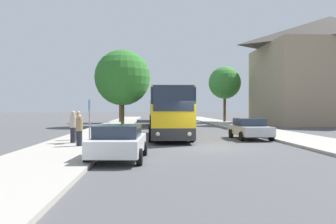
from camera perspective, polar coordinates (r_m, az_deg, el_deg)
The scene contains 16 objects.
ground_plane at distance 17.46m, azimuth 6.52°, elevation -6.23°, with size 300.00×300.00×0.00m, color #4C4C4F.
sidewalk_left at distance 17.68m, azimuth -16.58°, elevation -5.92°, with size 4.00×120.00×0.15m, color #A39E93.
sidewalk_right at distance 19.87m, azimuth 26.93°, elevation -5.24°, with size 4.00×120.00×0.15m, color #A39E93.
building_right_background at distance 47.55m, azimuth 26.40°, elevation 6.50°, with size 17.49×12.80×14.00m.
bus_front at distance 23.26m, azimuth 0.19°, elevation -0.03°, with size 2.89×10.49×3.40m.
bus_middle at distance 39.01m, azimuth -1.05°, elevation 0.08°, with size 2.90×11.52×3.19m.
bus_rear at distance 54.26m, azimuth -1.63°, elevation 0.38°, with size 3.02×11.97×3.47m.
parked_car_left_curb at distance 13.38m, azimuth -8.58°, elevation -5.11°, with size 2.29×4.19×1.42m.
parked_car_right_near at distance 22.79m, azimuth 14.07°, elevation -2.76°, with size 2.21×4.03×1.42m.
bus_stop_sign at distance 18.94m, azimuth -13.51°, elevation -0.63°, with size 0.08×0.45×2.45m.
pedestrian_waiting_near at distance 17.49m, azimuth -15.20°, elevation -3.06°, with size 0.36×0.36×1.62m.
pedestrian_waiting_far at distance 20.88m, azimuth -15.33°, elevation -2.24°, with size 0.36×0.36×1.78m.
pedestrian_walking_back at distance 19.18m, azimuth -16.20°, elevation -2.44°, with size 0.36×0.36×1.80m.
tree_left_near at distance 47.79m, azimuth -8.30°, elevation 5.23°, with size 4.72×4.72×8.16m.
tree_left_far at distance 38.10m, azimuth -7.93°, elevation 5.93°, with size 6.38×6.38×8.65m.
tree_right_near at distance 49.19m, azimuth 9.85°, elevation 5.03°, with size 4.76×4.76×8.12m.
Camera 1 is at (-2.93, -17.09, 2.08)m, focal length 35.00 mm.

